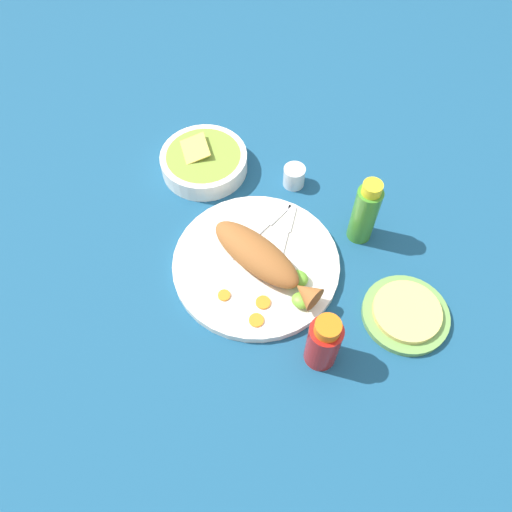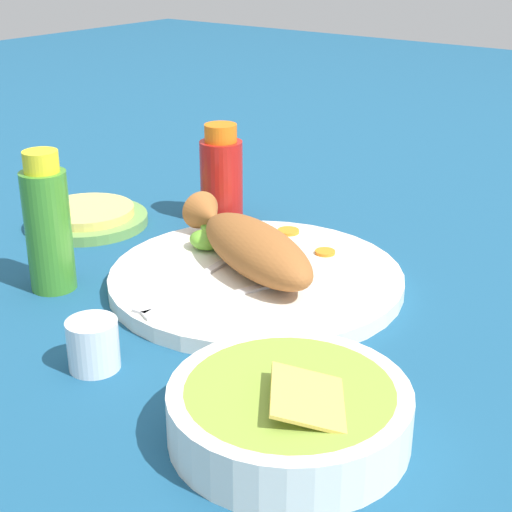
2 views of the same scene
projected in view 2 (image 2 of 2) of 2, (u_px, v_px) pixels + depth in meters
The scene contains 16 objects.
ground_plane at pixel (256, 286), 0.91m from camera, with size 4.00×4.00×0.00m, color navy.
main_plate at pixel (256, 279), 0.91m from camera, with size 0.34×0.34×0.02m, color white.
fried_fish at pixel (250, 245), 0.91m from camera, with size 0.26×0.17×0.06m.
fork_near at pixel (213, 299), 0.83m from camera, with size 0.08×0.18×0.00m.
fork_far at pixel (185, 285), 0.87m from camera, with size 0.03×0.19×0.00m.
carrot_slice_near at pixel (325, 252), 0.95m from camera, with size 0.02×0.02×0.00m, color orange.
carrot_slice_mid at pixel (270, 240), 0.99m from camera, with size 0.03×0.03×0.00m, color orange.
carrot_slice_far at pixel (288, 231), 1.02m from camera, with size 0.03×0.03×0.00m, color orange.
lime_wedge_main at pixel (215, 226), 1.01m from camera, with size 0.04×0.03×0.02m, color #6BB233.
lime_wedge_side at pixel (206, 240), 0.96m from camera, with size 0.04×0.04×0.02m, color #6BB233.
hot_sauce_bottle_red at pixel (221, 176), 1.09m from camera, with size 0.06×0.06×0.14m.
hot_sauce_bottle_green at pixel (48, 226), 0.88m from camera, with size 0.05×0.05×0.16m.
salt_cup at pixel (93, 347), 0.74m from camera, with size 0.05×0.05×0.05m.
guacamole_bowl at pixel (290, 410), 0.63m from camera, with size 0.20×0.20×0.06m.
tortilla_plate at pixel (88, 220), 1.09m from camera, with size 0.17×0.17×0.01m, color #6B9E4C.
tortilla_stack at pixel (87, 212), 1.09m from camera, with size 0.13×0.13×0.01m, color #E0C666.
Camera 2 is at (0.50, -0.66, 0.39)m, focal length 55.00 mm.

